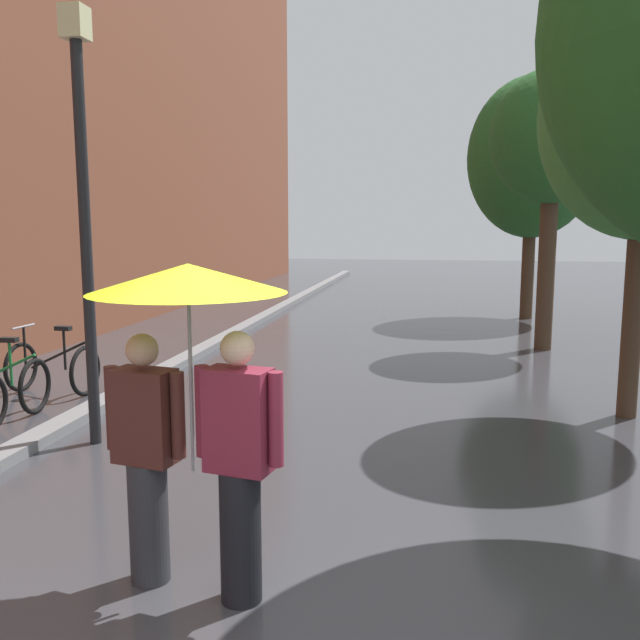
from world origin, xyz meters
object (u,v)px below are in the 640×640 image
object	(u,v)px
street_tree_3	(533,158)
parked_bicycle_3	(53,367)
street_lamp_post	(84,198)
street_tree_2	(553,139)
couple_under_umbrella	(190,370)

from	to	relation	value
street_tree_3	parked_bicycle_3	size ratio (longest dim) A/B	5.20
street_lamp_post	street_tree_3	bearing A→B (deg)	61.47
street_tree_2	parked_bicycle_3	xyz separation A→B (m)	(-7.23, -4.60, -3.47)
street_tree_2	street_lamp_post	xyz separation A→B (m)	(-5.60, -6.46, -1.24)
street_tree_2	street_lamp_post	bearing A→B (deg)	-130.88
parked_bicycle_3	street_tree_2	bearing A→B (deg)	32.49
street_tree_2	couple_under_umbrella	xyz separation A→B (m)	(-3.49, -9.05, -2.39)
street_tree_2	street_tree_3	bearing A→B (deg)	87.14
street_tree_2	street_tree_3	distance (m)	4.22
street_tree_3	parked_bicycle_3	bearing A→B (deg)	-130.16
street_tree_2	couple_under_umbrella	size ratio (longest dim) A/B	2.41
street_tree_2	couple_under_umbrella	world-z (taller)	street_tree_2
street_tree_3	street_lamp_post	xyz separation A→B (m)	(-5.81, -10.68, -1.29)
parked_bicycle_3	street_lamp_post	xyz separation A→B (m)	(1.64, -1.86, 2.24)
street_tree_2	street_lamp_post	distance (m)	8.64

